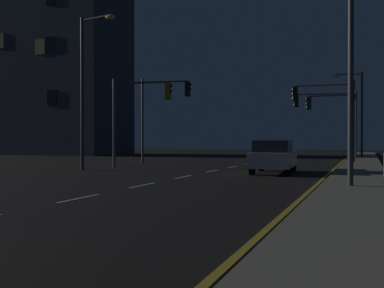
{
  "coord_description": "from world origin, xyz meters",
  "views": [
    {
      "loc": [
        7.4,
        -2.38,
        1.63
      ],
      "look_at": [
        -1.59,
        22.47,
        1.36
      ],
      "focal_mm": 45.46,
      "sensor_mm": 36.0,
      "label": 1
    }
  ],
  "objects_px": {
    "street_lamp_corner": "(359,43)",
    "building_distant": "(17,28)",
    "car": "(274,156)",
    "traffic_light_far_left": "(326,105)",
    "traffic_light_near_left": "(163,104)",
    "street_lamp_across_street": "(87,78)",
    "street_lamp_mid_block": "(357,105)",
    "traffic_light_far_right": "(139,105)",
    "traffic_light_far_center": "(331,112)",
    "traffic_light_near_right": "(328,110)"
  },
  "relations": [
    {
      "from": "traffic_light_far_left",
      "to": "traffic_light_near_left",
      "type": "relative_size",
      "value": 0.94
    },
    {
      "from": "street_lamp_across_street",
      "to": "traffic_light_near_left",
      "type": "bearing_deg",
      "value": 80.91
    },
    {
      "from": "traffic_light_far_right",
      "to": "street_lamp_mid_block",
      "type": "bearing_deg",
      "value": 57.35
    },
    {
      "from": "traffic_light_far_center",
      "to": "street_lamp_across_street",
      "type": "bearing_deg",
      "value": -127.46
    },
    {
      "from": "street_lamp_mid_block",
      "to": "building_distant",
      "type": "height_order",
      "value": "building_distant"
    },
    {
      "from": "traffic_light_far_left",
      "to": "street_lamp_mid_block",
      "type": "bearing_deg",
      "value": 80.28
    },
    {
      "from": "traffic_light_far_left",
      "to": "street_lamp_mid_block",
      "type": "distance_m",
      "value": 10.13
    },
    {
      "from": "traffic_light_far_center",
      "to": "street_lamp_across_street",
      "type": "relative_size",
      "value": 0.61
    },
    {
      "from": "traffic_light_far_left",
      "to": "traffic_light_near_left",
      "type": "xyz_separation_m",
      "value": [
        -10.08,
        -3.53,
        0.07
      ]
    },
    {
      "from": "traffic_light_far_right",
      "to": "traffic_light_near_left",
      "type": "distance_m",
      "value": 4.3
    },
    {
      "from": "street_lamp_across_street",
      "to": "traffic_light_far_center",
      "type": "bearing_deg",
      "value": 52.54
    },
    {
      "from": "traffic_light_near_right",
      "to": "traffic_light_far_center",
      "type": "xyz_separation_m",
      "value": [
        0.39,
        -2.1,
        -0.29
      ]
    },
    {
      "from": "street_lamp_corner",
      "to": "building_distant",
      "type": "height_order",
      "value": "building_distant"
    },
    {
      "from": "car",
      "to": "traffic_light_far_left",
      "type": "height_order",
      "value": "traffic_light_far_left"
    },
    {
      "from": "traffic_light_near_left",
      "to": "street_lamp_corner",
      "type": "height_order",
      "value": "street_lamp_corner"
    },
    {
      "from": "traffic_light_far_left",
      "to": "traffic_light_near_left",
      "type": "distance_m",
      "value": 10.68
    },
    {
      "from": "traffic_light_far_right",
      "to": "traffic_light_near_left",
      "type": "height_order",
      "value": "traffic_light_near_left"
    },
    {
      "from": "traffic_light_near_right",
      "to": "street_lamp_mid_block",
      "type": "xyz_separation_m",
      "value": [
        2.05,
        3.95,
        0.57
      ]
    },
    {
      "from": "traffic_light_near_right",
      "to": "traffic_light_far_left",
      "type": "bearing_deg",
      "value": -86.72
    },
    {
      "from": "traffic_light_near_right",
      "to": "traffic_light_near_left",
      "type": "xyz_separation_m",
      "value": [
        -9.73,
        -9.55,
        0.06
      ]
    },
    {
      "from": "traffic_light_near_right",
      "to": "traffic_light_far_right",
      "type": "bearing_deg",
      "value": -124.02
    },
    {
      "from": "traffic_light_far_center",
      "to": "traffic_light_far_right",
      "type": "bearing_deg",
      "value": -129.65
    },
    {
      "from": "traffic_light_near_left",
      "to": "building_distant",
      "type": "bearing_deg",
      "value": 148.23
    },
    {
      "from": "traffic_light_far_left",
      "to": "building_distant",
      "type": "relative_size",
      "value": 0.19
    },
    {
      "from": "traffic_light_far_left",
      "to": "traffic_light_far_right",
      "type": "relative_size",
      "value": 1.04
    },
    {
      "from": "street_lamp_mid_block",
      "to": "traffic_light_far_right",
      "type": "bearing_deg",
      "value": -122.65
    },
    {
      "from": "street_lamp_corner",
      "to": "street_lamp_across_street",
      "type": "relative_size",
      "value": 0.95
    },
    {
      "from": "traffic_light_far_left",
      "to": "traffic_light_near_right",
      "type": "xyz_separation_m",
      "value": [
        -0.35,
        6.02,
        0.01
      ]
    },
    {
      "from": "traffic_light_near_right",
      "to": "building_distant",
      "type": "relative_size",
      "value": 0.19
    },
    {
      "from": "traffic_light_far_left",
      "to": "building_distant",
      "type": "distance_m",
      "value": 37.22
    },
    {
      "from": "traffic_light_near_right",
      "to": "traffic_light_near_left",
      "type": "bearing_deg",
      "value": -135.53
    },
    {
      "from": "traffic_light_far_left",
      "to": "traffic_light_far_center",
      "type": "bearing_deg",
      "value": 89.42
    },
    {
      "from": "traffic_light_far_center",
      "to": "car",
      "type": "bearing_deg",
      "value": -96.84
    },
    {
      "from": "traffic_light_far_left",
      "to": "street_lamp_across_street",
      "type": "bearing_deg",
      "value": -136.15
    },
    {
      "from": "car",
      "to": "street_lamp_mid_block",
      "type": "distance_m",
      "value": 20.46
    },
    {
      "from": "traffic_light_far_center",
      "to": "street_lamp_mid_block",
      "type": "xyz_separation_m",
      "value": [
        1.67,
        6.05,
        0.85
      ]
    },
    {
      "from": "traffic_light_far_left",
      "to": "building_distant",
      "type": "bearing_deg",
      "value": 161.63
    },
    {
      "from": "traffic_light_near_left",
      "to": "building_distant",
      "type": "xyz_separation_m",
      "value": [
        -23.94,
        14.82,
        9.96
      ]
    },
    {
      "from": "building_distant",
      "to": "car",
      "type": "bearing_deg",
      "value": -33.17
    },
    {
      "from": "car",
      "to": "street_lamp_mid_block",
      "type": "relative_size",
      "value": 0.64
    },
    {
      "from": "street_lamp_mid_block",
      "to": "building_distant",
      "type": "bearing_deg",
      "value": 177.88
    },
    {
      "from": "street_lamp_mid_block",
      "to": "street_lamp_across_street",
      "type": "height_order",
      "value": "street_lamp_across_street"
    },
    {
      "from": "traffic_light_far_left",
      "to": "traffic_light_far_right",
      "type": "bearing_deg",
      "value": -141.13
    },
    {
      "from": "street_lamp_corner",
      "to": "building_distant",
      "type": "xyz_separation_m",
      "value": [
        -36.32,
        27.69,
        9.21
      ]
    },
    {
      "from": "car",
      "to": "building_distant",
      "type": "height_order",
      "value": "building_distant"
    },
    {
      "from": "car",
      "to": "street_lamp_corner",
      "type": "bearing_deg",
      "value": -58.93
    },
    {
      "from": "traffic_light_far_right",
      "to": "building_distant",
      "type": "bearing_deg",
      "value": 141.88
    },
    {
      "from": "street_lamp_across_street",
      "to": "car",
      "type": "bearing_deg",
      "value": 5.4
    },
    {
      "from": "traffic_light_far_left",
      "to": "traffic_light_near_left",
      "type": "bearing_deg",
      "value": -160.69
    },
    {
      "from": "car",
      "to": "traffic_light_near_left",
      "type": "xyz_separation_m",
      "value": [
        -8.46,
        6.35,
        3.11
      ]
    }
  ]
}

